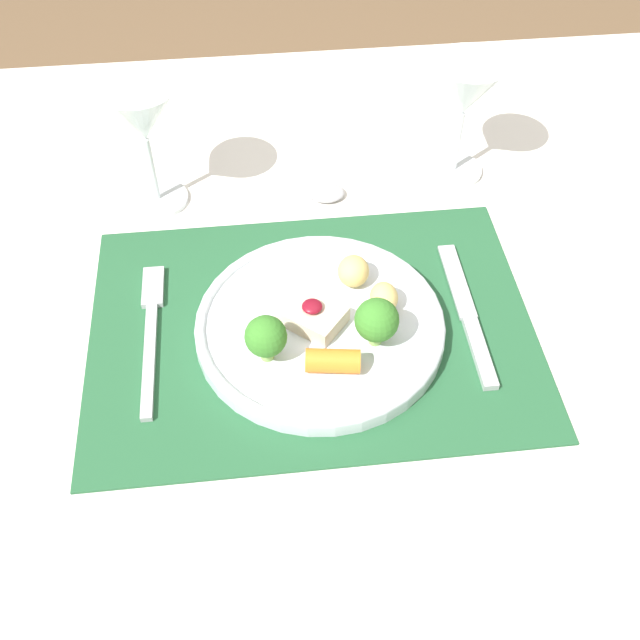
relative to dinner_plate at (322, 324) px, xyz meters
The scene contains 9 objects.
ground_plane 0.76m from the dinner_plate, 132.36° to the left, with size 8.00×8.00×0.00m, color brown.
dining_table 0.10m from the dinner_plate, 132.36° to the left, with size 1.32×1.19×0.74m.
placemat 0.02m from the dinner_plate, 132.36° to the left, with size 0.49×0.36×0.00m, color #235633.
dinner_plate is the anchor object (origin of this frame).
fork 0.19m from the dinner_plate, behind, with size 0.02×0.21×0.01m.
knife 0.16m from the dinner_plate, ahead, with size 0.02×0.21×0.01m.
spoon 0.24m from the dinner_plate, 89.57° to the left, with size 0.20×0.04×0.01m.
wine_glass_near 0.35m from the dinner_plate, 52.25° to the left, with size 0.10×0.10×0.16m.
wine_glass_far 0.33m from the dinner_plate, 126.57° to the left, with size 0.10×0.10×0.17m.
Camera 1 is at (-0.05, -0.54, 1.37)m, focal length 42.00 mm.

